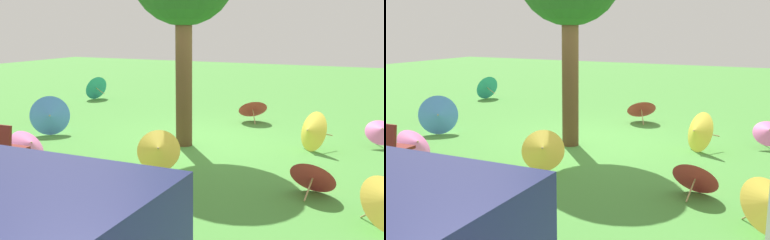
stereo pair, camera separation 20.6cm
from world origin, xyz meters
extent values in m
plane|color=#478C38|center=(0.00, 0.00, 0.00)|extent=(40.00, 40.00, 0.00)
cube|color=black|center=(1.77, 3.44, 0.23)|extent=(0.10, 0.41, 0.45)
cylinder|color=brown|center=(0.20, 0.41, 1.41)|extent=(0.33, 0.33, 2.82)
cylinder|color=tan|center=(-3.41, -1.26, 0.16)|extent=(0.11, 0.28, 0.32)
cone|color=pink|center=(-3.46, -1.09, 0.36)|extent=(0.75, 0.71, 0.51)
sphere|color=tan|center=(-3.47, -1.05, 0.41)|extent=(0.05, 0.06, 0.05)
cylinder|color=tan|center=(-2.75, 2.36, 0.15)|extent=(0.06, 0.33, 0.26)
cone|color=#D8383F|center=(-2.78, 2.16, 0.30)|extent=(0.74, 0.59, 0.61)
sphere|color=tan|center=(-2.78, 2.11, 0.34)|extent=(0.04, 0.05, 0.05)
cylinder|color=tan|center=(3.54, 0.65, 0.38)|extent=(0.39, 0.45, 0.13)
cone|color=#4C8CE5|center=(3.30, 0.92, 0.45)|extent=(0.87, 0.81, 0.89)
sphere|color=tan|center=(3.26, 0.98, 0.46)|extent=(0.05, 0.06, 0.04)
cylinder|color=tan|center=(5.31, -3.61, 0.30)|extent=(0.46, 0.18, 0.18)
cone|color=teal|center=(5.60, -3.71, 0.40)|extent=(0.63, 0.88, 0.80)
sphere|color=tan|center=(5.67, -3.74, 0.42)|extent=(0.05, 0.05, 0.05)
cylinder|color=tan|center=(2.39, 2.69, 0.14)|extent=(0.34, 0.04, 0.29)
cone|color=pink|center=(2.18, 2.68, 0.32)|extent=(0.57, 0.71, 0.60)
sphere|color=tan|center=(2.13, 2.68, 0.36)|extent=(0.05, 0.04, 0.05)
cylinder|color=tan|center=(-0.04, 1.86, 0.21)|extent=(0.17, 0.32, 0.23)
cone|color=yellow|center=(-0.14, 2.06, 0.35)|extent=(0.89, 0.78, 0.70)
sphere|color=tan|center=(-0.16, 2.11, 0.39)|extent=(0.05, 0.06, 0.05)
cylinder|color=tan|center=(-0.42, -2.25, 0.17)|extent=(0.18, 0.27, 0.34)
cone|color=#D8383F|center=(-0.32, -2.42, 0.39)|extent=(0.96, 0.93, 0.59)
sphere|color=tan|center=(-0.29, -2.46, 0.46)|extent=(0.06, 0.06, 0.05)
cylinder|color=tan|center=(4.36, -0.16, 0.18)|extent=(0.21, 0.07, 0.37)
cone|color=#D8383F|center=(4.24, -0.13, 0.41)|extent=(0.76, 0.78, 0.40)
sphere|color=tan|center=(4.22, -0.13, 0.46)|extent=(0.06, 0.05, 0.05)
cylinder|color=tan|center=(-2.43, -0.47, 0.32)|extent=(0.33, 0.34, 0.14)
cone|color=yellow|center=(-2.22, -0.26, 0.40)|extent=(0.81, 0.81, 0.81)
sphere|color=tan|center=(-2.17, -0.21, 0.42)|extent=(0.06, 0.06, 0.04)
cylinder|color=tan|center=(-3.65, 2.85, 0.17)|extent=(0.33, 0.28, 0.34)
camera|label=1|loc=(-3.98, 8.69, 2.43)|focal=43.43mm
camera|label=2|loc=(-4.16, 8.60, 2.43)|focal=43.43mm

